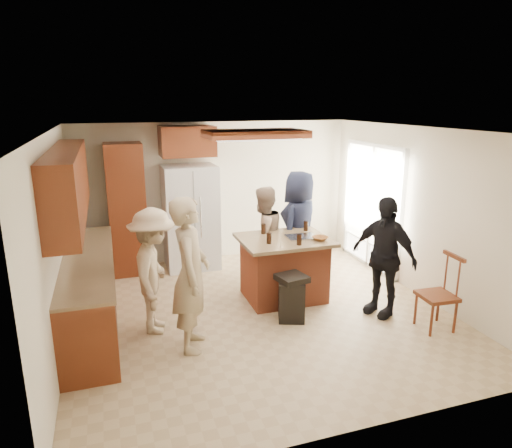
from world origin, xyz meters
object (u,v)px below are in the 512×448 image
object	(u,v)px
person_front_left	(191,275)
person_counter	(154,271)
spindle_chair	(438,296)
kitchen_island	(284,268)
person_side_right	(383,256)
person_behind_right	(299,227)
refrigerator	(191,217)
trash_bin	(292,297)
person_behind_left	(263,236)

from	to	relation	value
person_front_left	person_counter	xyz separation A→B (m)	(-0.36, 0.56, -0.12)
spindle_chair	person_front_left	bearing A→B (deg)	170.13
spindle_chair	kitchen_island	bearing A→B (deg)	135.31
person_front_left	person_side_right	distance (m)	2.63
person_behind_right	kitchen_island	bearing A→B (deg)	10.71
refrigerator	trash_bin	size ratio (longest dim) A/B	2.86
person_behind_left	kitchen_island	xyz separation A→B (m)	(0.11, -0.61, -0.32)
person_side_right	person_counter	distance (m)	3.03
person_counter	refrigerator	size ratio (longest dim) A/B	0.89
person_side_right	kitchen_island	bearing A→B (deg)	-152.96
trash_bin	person_side_right	bearing A→B (deg)	-9.27
refrigerator	kitchen_island	world-z (taller)	refrigerator
person_counter	refrigerator	distance (m)	2.33
person_counter	trash_bin	bearing A→B (deg)	-86.55
person_front_left	person_counter	world-z (taller)	person_front_left
person_front_left	kitchen_island	bearing A→B (deg)	-42.86
person_counter	kitchen_island	bearing A→B (deg)	-65.43
person_counter	trash_bin	world-z (taller)	person_counter
refrigerator	kitchen_island	size ratio (longest dim) A/B	1.41
person_behind_right	person_side_right	size ratio (longest dim) A/B	1.09
person_side_right	person_behind_left	bearing A→B (deg)	-164.99
person_front_left	person_behind_right	world-z (taller)	person_front_left
person_behind_right	refrigerator	bearing A→B (deg)	-76.42
refrigerator	spindle_chair	size ratio (longest dim) A/B	1.81
person_front_left	refrigerator	xyz separation A→B (m)	(0.49, 2.72, -0.02)
person_side_right	person_counter	size ratio (longest dim) A/B	1.03
person_side_right	trash_bin	bearing A→B (deg)	-122.82
kitchen_island	trash_bin	xyz separation A→B (m)	(-0.16, -0.69, -0.16)
person_front_left	trash_bin	bearing A→B (deg)	-63.45
person_front_left	person_behind_left	world-z (taller)	person_front_left
person_behind_right	refrigerator	world-z (taller)	refrigerator
person_front_left	person_behind_right	xyz separation A→B (m)	(2.04, 1.59, -0.02)
person_counter	kitchen_island	world-z (taller)	person_counter
person_behind_right	kitchen_island	world-z (taller)	person_behind_right
person_behind_left	refrigerator	xyz separation A→B (m)	(-0.94, 1.14, 0.11)
person_counter	refrigerator	bearing A→B (deg)	-9.36
person_front_left	spindle_chair	world-z (taller)	person_front_left
person_side_right	trash_bin	size ratio (longest dim) A/B	2.62
person_side_right	trash_bin	xyz separation A→B (m)	(-1.24, 0.20, -0.51)
kitchen_island	spindle_chair	size ratio (longest dim) A/B	1.29
person_behind_right	trash_bin	distance (m)	1.57
trash_bin	person_counter	bearing A→B (deg)	171.18
person_counter	trash_bin	xyz separation A→B (m)	(1.75, -0.27, -0.48)
person_front_left	kitchen_island	xyz separation A→B (m)	(1.54, 0.97, -0.44)
person_side_right	refrigerator	size ratio (longest dim) A/B	0.92
kitchen_island	trash_bin	world-z (taller)	kitchen_island
person_side_right	trash_bin	distance (m)	1.36
refrigerator	spindle_chair	world-z (taller)	refrigerator
refrigerator	kitchen_island	bearing A→B (deg)	-59.02
person_counter	person_behind_right	bearing A→B (deg)	-54.45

